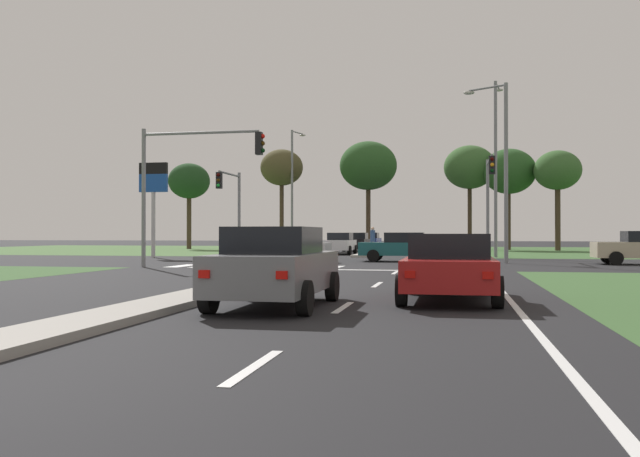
{
  "coord_description": "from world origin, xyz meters",
  "views": [
    {
      "loc": [
        5.65,
        -3.6,
        1.46
      ],
      "look_at": [
        -0.48,
        26.98,
        1.7
      ],
      "focal_mm": 37.54,
      "sensor_mm": 36.0,
      "label": 1
    }
  ],
  "objects_px": {
    "car_silver_second": "(284,247)",
    "car_grey_eighth": "(275,266)",
    "car_black_sixth": "(357,242)",
    "treeline_near": "(189,182)",
    "street_lamp_second": "(502,162)",
    "street_lamp_third": "(496,161)",
    "pedestrian_at_median": "(373,237)",
    "traffic_signal_far_right": "(489,188)",
    "treeline_fifth": "(470,168)",
    "car_white_third": "(340,243)",
    "car_red_fourth": "(449,266)",
    "treeline_second": "(282,168)",
    "treeline_third": "(368,166)",
    "car_blue_seventh": "(370,241)",
    "street_lamp_fourth": "(293,184)",
    "car_teal_fifth": "(403,247)",
    "fuel_price_totem": "(153,188)",
    "traffic_signal_near_left": "(186,170)",
    "treeline_fourth": "(509,172)",
    "treeline_sixth": "(558,171)",
    "traffic_signal_far_left": "(232,198)"
  },
  "relations": [
    {
      "from": "car_black_sixth",
      "to": "traffic_signal_near_left",
      "type": "bearing_deg",
      "value": 83.18
    },
    {
      "from": "pedestrian_at_median",
      "to": "fuel_price_totem",
      "type": "relative_size",
      "value": 0.31
    },
    {
      "from": "car_black_sixth",
      "to": "traffic_signal_far_right",
      "type": "bearing_deg",
      "value": 120.52
    },
    {
      "from": "traffic_signal_far_right",
      "to": "street_lamp_third",
      "type": "relative_size",
      "value": 0.53
    },
    {
      "from": "fuel_price_totem",
      "to": "treeline_fourth",
      "type": "relative_size",
      "value": 0.64
    },
    {
      "from": "traffic_signal_far_left",
      "to": "treeline_fourth",
      "type": "distance_m",
      "value": 29.92
    },
    {
      "from": "traffic_signal_far_left",
      "to": "treeline_near",
      "type": "bearing_deg",
      "value": 118.43
    },
    {
      "from": "car_black_sixth",
      "to": "traffic_signal_near_left",
      "type": "distance_m",
      "value": 28.59
    },
    {
      "from": "treeline_second",
      "to": "traffic_signal_far_right",
      "type": "bearing_deg",
      "value": -48.77
    },
    {
      "from": "car_silver_second",
      "to": "treeline_fourth",
      "type": "bearing_deg",
      "value": 155.7
    },
    {
      "from": "pedestrian_at_median",
      "to": "car_silver_second",
      "type": "bearing_deg",
      "value": -159.97
    },
    {
      "from": "street_lamp_fourth",
      "to": "pedestrian_at_median",
      "type": "xyz_separation_m",
      "value": [
        8.32,
        -11.04,
        -4.57
      ]
    },
    {
      "from": "traffic_signal_far_right",
      "to": "treeline_third",
      "type": "height_order",
      "value": "treeline_third"
    },
    {
      "from": "car_black_sixth",
      "to": "street_lamp_fourth",
      "type": "xyz_separation_m",
      "value": [
        -5.88,
        1.58,
        5.01
      ]
    },
    {
      "from": "street_lamp_second",
      "to": "treeline_near",
      "type": "height_order",
      "value": "street_lamp_second"
    },
    {
      "from": "car_black_sixth",
      "to": "street_lamp_fourth",
      "type": "height_order",
      "value": "street_lamp_fourth"
    },
    {
      "from": "car_grey_eighth",
      "to": "street_lamp_second",
      "type": "height_order",
      "value": "street_lamp_second"
    },
    {
      "from": "car_grey_eighth",
      "to": "street_lamp_second",
      "type": "relative_size",
      "value": 0.48
    },
    {
      "from": "traffic_signal_far_left",
      "to": "car_black_sixth",
      "type": "bearing_deg",
      "value": 71.99
    },
    {
      "from": "car_blue_seventh",
      "to": "street_lamp_fourth",
      "type": "distance_m",
      "value": 10.5
    },
    {
      "from": "car_teal_fifth",
      "to": "car_blue_seventh",
      "type": "distance_m",
      "value": 29.06
    },
    {
      "from": "car_white_third",
      "to": "treeline_fourth",
      "type": "distance_m",
      "value": 21.14
    },
    {
      "from": "traffic_signal_far_left",
      "to": "pedestrian_at_median",
      "type": "xyz_separation_m",
      "value": [
        7.78,
        6.99,
        -2.4
      ]
    },
    {
      "from": "car_silver_second",
      "to": "car_red_fourth",
      "type": "xyz_separation_m",
      "value": [
        8.33,
        -17.83,
        -0.03
      ]
    },
    {
      "from": "street_lamp_third",
      "to": "treeline_near",
      "type": "height_order",
      "value": "street_lamp_third"
    },
    {
      "from": "treeline_second",
      "to": "street_lamp_third",
      "type": "bearing_deg",
      "value": -40.98
    },
    {
      "from": "car_white_third",
      "to": "street_lamp_fourth",
      "type": "distance_m",
      "value": 12.72
    },
    {
      "from": "car_silver_second",
      "to": "car_blue_seventh",
      "type": "relative_size",
      "value": 0.99
    },
    {
      "from": "car_silver_second",
      "to": "treeline_third",
      "type": "distance_m",
      "value": 29.07
    },
    {
      "from": "car_silver_second",
      "to": "car_grey_eighth",
      "type": "relative_size",
      "value": 1.07
    },
    {
      "from": "car_black_sixth",
      "to": "traffic_signal_far_left",
      "type": "xyz_separation_m",
      "value": [
        -5.35,
        -16.45,
        2.84
      ]
    },
    {
      "from": "street_lamp_second",
      "to": "treeline_fifth",
      "type": "height_order",
      "value": "treeline_fifth"
    },
    {
      "from": "treeline_second",
      "to": "treeline_third",
      "type": "xyz_separation_m",
      "value": [
        7.41,
        3.06,
        0.36
      ]
    },
    {
      "from": "street_lamp_third",
      "to": "car_black_sixth",
      "type": "bearing_deg",
      "value": 129.73
    },
    {
      "from": "car_white_third",
      "to": "car_teal_fifth",
      "type": "xyz_separation_m",
      "value": [
        5.25,
        -11.32,
        -0.0
      ]
    },
    {
      "from": "car_blue_seventh",
      "to": "treeline_fourth",
      "type": "distance_m",
      "value": 14.37
    },
    {
      "from": "street_lamp_second",
      "to": "treeline_near",
      "type": "distance_m",
      "value": 37.58
    },
    {
      "from": "traffic_signal_far_right",
      "to": "treeline_fifth",
      "type": "xyz_separation_m",
      "value": [
        -0.49,
        24.97,
        3.59
      ]
    },
    {
      "from": "car_silver_second",
      "to": "traffic_signal_near_left",
      "type": "distance_m",
      "value": 7.28
    },
    {
      "from": "car_white_third",
      "to": "car_red_fourth",
      "type": "relative_size",
      "value": 0.92
    },
    {
      "from": "treeline_fourth",
      "to": "car_silver_second",
      "type": "bearing_deg",
      "value": -114.3
    },
    {
      "from": "traffic_signal_far_left",
      "to": "treeline_near",
      "type": "height_order",
      "value": "treeline_near"
    },
    {
      "from": "car_blue_seventh",
      "to": "fuel_price_totem",
      "type": "relative_size",
      "value": 0.8
    },
    {
      "from": "car_red_fourth",
      "to": "car_blue_seventh",
      "type": "height_order",
      "value": "car_blue_seventh"
    },
    {
      "from": "traffic_signal_near_left",
      "to": "fuel_price_totem",
      "type": "relative_size",
      "value": 1.04
    },
    {
      "from": "car_blue_seventh",
      "to": "treeline_sixth",
      "type": "height_order",
      "value": "treeline_sixth"
    },
    {
      "from": "car_black_sixth",
      "to": "treeline_near",
      "type": "relative_size",
      "value": 0.54
    },
    {
      "from": "pedestrian_at_median",
      "to": "treeline_third",
      "type": "xyz_separation_m",
      "value": [
        -2.23,
        15.28,
        6.44
      ]
    },
    {
      "from": "car_grey_eighth",
      "to": "street_lamp_fourth",
      "type": "relative_size",
      "value": 0.41
    },
    {
      "from": "treeline_third",
      "to": "treeline_fourth",
      "type": "relative_size",
      "value": 1.09
    }
  ]
}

